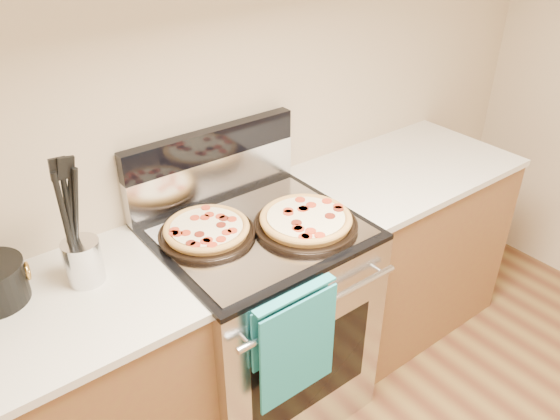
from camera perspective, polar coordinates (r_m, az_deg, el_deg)
wall_back at (r=2.14m, az=-8.13°, el=11.83°), size 4.00×0.00×4.00m
range_body at (r=2.36m, az=-2.08°, el=-11.61°), size 0.76×0.68×0.90m
oven_window at (r=2.17m, az=3.31°, el=-16.37°), size 0.56×0.01×0.40m
cooktop at (r=2.07m, az=-2.32°, el=-2.23°), size 0.76×0.68×0.02m
backsplash_lower at (r=2.25m, az=-6.98°, el=3.37°), size 0.76×0.06×0.18m
backsplash_upper at (r=2.18m, az=-7.23°, el=6.86°), size 0.76×0.06×0.12m
oven_handle at (r=1.90m, az=4.42°, el=-9.94°), size 0.70×0.03×0.03m
dish_towel at (r=1.91m, az=1.52°, el=-13.66°), size 0.32×0.05×0.42m
foil_sheet at (r=2.04m, az=-1.84°, el=-2.29°), size 0.70×0.55×0.01m
countertop_left at (r=1.86m, az=-26.04°, el=-11.12°), size 1.02×0.64×0.03m
cabinet_right at (r=2.86m, az=12.06°, el=-3.87°), size 1.00×0.62×0.88m
countertop_right at (r=2.63m, az=13.13°, el=4.27°), size 1.02×0.64×0.03m
pepperoni_pizza_back at (r=2.02m, az=-7.66°, el=-2.12°), size 0.46×0.46×0.05m
pepperoni_pizza_front at (r=2.05m, az=2.71°, el=-1.16°), size 0.44×0.44×0.05m
utensil_crock at (r=1.90m, az=-19.84°, el=-5.08°), size 0.16×0.16×0.15m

